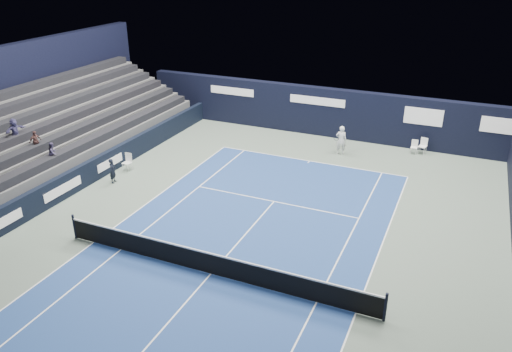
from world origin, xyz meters
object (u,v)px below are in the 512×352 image
(tennis_net, at_px, (210,263))
(line_judge_chair, at_px, (128,161))
(folding_chair_back_a, at_px, (414,146))
(folding_chair_back_b, at_px, (423,145))
(tennis_player, at_px, (341,140))

(tennis_net, bearing_deg, line_judge_chair, 142.42)
(folding_chair_back_a, height_order, folding_chair_back_b, folding_chair_back_b)
(folding_chair_back_a, xyz_separation_m, tennis_player, (-3.97, -1.82, 0.39))
(line_judge_chair, bearing_deg, folding_chair_back_b, 32.77)
(tennis_player, bearing_deg, folding_chair_back_a, 24.58)
(line_judge_chair, distance_m, tennis_net, 11.01)
(folding_chair_back_b, xyz_separation_m, line_judge_chair, (-14.47, -9.02, 0.01))
(tennis_net, bearing_deg, tennis_player, 84.54)
(folding_chair_back_a, relative_size, line_judge_chair, 0.86)
(line_judge_chair, relative_size, tennis_player, 0.56)
(folding_chair_back_a, height_order, line_judge_chair, line_judge_chair)
(folding_chair_back_b, height_order, tennis_net, tennis_net)
(folding_chair_back_b, bearing_deg, tennis_player, -141.10)
(folding_chair_back_b, height_order, tennis_player, tennis_player)
(line_judge_chair, relative_size, tennis_net, 0.08)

